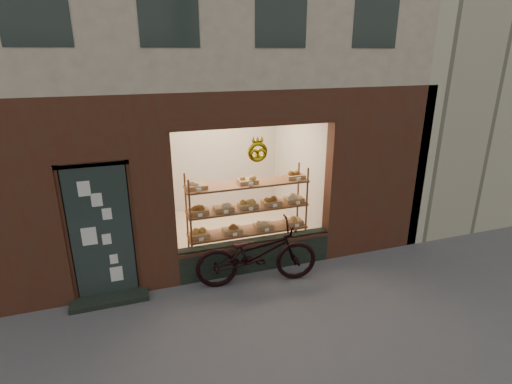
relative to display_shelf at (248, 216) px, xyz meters
name	(u,v)px	position (x,y,z in m)	size (l,w,h in m)	color
ground	(276,355)	(-0.45, -2.55, -0.85)	(90.00, 90.00, 0.00)	#515151
display_shelf	(248,216)	(0.00, 0.00, 0.00)	(2.20, 0.45, 1.70)	brown
bicycle	(257,254)	(-0.12, -0.85, -0.32)	(0.70, 2.01, 1.06)	black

